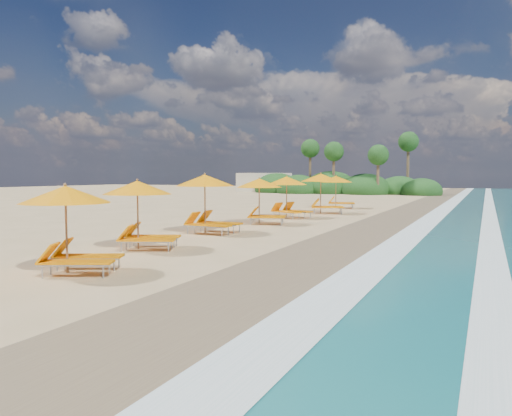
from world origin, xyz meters
TOP-DOWN VIEW (x-y plane):
  - ground at (0.00, 0.00)m, footprint 160.00×160.00m
  - wet_sand at (4.00, 0.00)m, footprint 4.00×160.00m
  - surf_foam at (6.70, 0.00)m, footprint 4.00×160.00m
  - station_2 at (-1.21, -8.23)m, footprint 3.06×3.05m
  - station_3 at (-2.18, -4.28)m, footprint 3.14×3.12m
  - station_4 at (-2.51, 0.50)m, footprint 2.80×2.58m
  - station_5 at (-2.06, 5.04)m, footprint 3.08×3.01m
  - station_6 at (-2.16, 8.86)m, footprint 3.25×3.21m
  - station_7 at (-1.32, 12.89)m, footprint 3.45×3.39m
  - station_8 at (-1.82, 18.03)m, footprint 3.15×3.07m
  - treeline at (-9.94, 45.51)m, footprint 25.80×8.80m
  - beach_building at (-22.00, 48.00)m, footprint 7.00×5.00m

SIDE VIEW (x-z plane):
  - ground at x=0.00m, z-range 0.00..0.00m
  - wet_sand at x=4.00m, z-range 0.00..0.01m
  - surf_foam at x=6.70m, z-range 0.02..0.03m
  - treeline at x=-9.94m, z-range -3.87..5.86m
  - station_2 at x=-1.21m, z-range 0.14..2.46m
  - station_3 at x=-2.18m, z-range 0.14..2.54m
  - station_5 at x=-2.06m, z-range 0.15..2.55m
  - beach_building at x=-22.00m, z-range 0.00..2.80m
  - station_6 at x=-2.16m, z-range 0.15..2.65m
  - station_8 at x=-1.82m, z-range 0.15..2.67m
  - station_4 at x=-2.51m, z-range 0.16..2.77m
  - station_7 at x=-1.32m, z-range 0.16..2.84m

